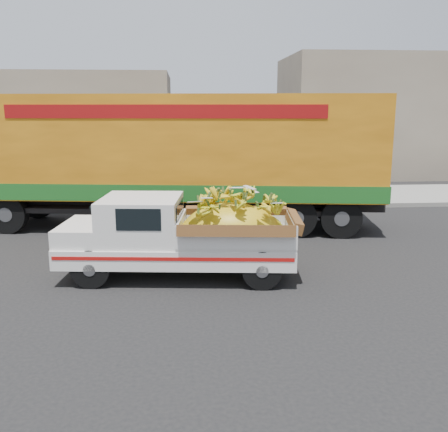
{
  "coord_description": "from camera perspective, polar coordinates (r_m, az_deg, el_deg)",
  "views": [
    {
      "loc": [
        1.66,
        -9.53,
        3.43
      ],
      "look_at": [
        2.5,
        0.93,
        1.16
      ],
      "focal_mm": 40.0,
      "sensor_mm": 36.0,
      "label": 1
    }
  ],
  "objects": [
    {
      "name": "ground",
      "position": [
        10.26,
        -13.75,
        -7.68
      ],
      "size": [
        100.0,
        100.0,
        0.0
      ],
      "primitive_type": "plane",
      "color": "black",
      "rests_on": "ground"
    },
    {
      "name": "sidewalk",
      "position": [
        19.34,
        -9.44,
        2.04
      ],
      "size": [
        60.0,
        4.0,
        0.14
      ],
      "primitive_type": "cube",
      "color": "gray",
      "rests_on": "ground"
    },
    {
      "name": "pickup_truck",
      "position": [
        10.26,
        -3.27,
        -2.11
      ],
      "size": [
        4.9,
        2.21,
        1.66
      ],
      "rotation": [
        0.0,
        0.0,
        -0.1
      ],
      "color": "black",
      "rests_on": "ground"
    },
    {
      "name": "curb",
      "position": [
        17.28,
        -10.01,
        0.84
      ],
      "size": [
        60.0,
        0.25,
        0.15
      ],
      "primitive_type": "cube",
      "color": "gray",
      "rests_on": "ground"
    },
    {
      "name": "building_right",
      "position": [
        28.67,
        21.29,
        10.54
      ],
      "size": [
        14.0,
        6.0,
        6.0
      ],
      "primitive_type": "cube",
      "color": "gray",
      "rests_on": "ground"
    },
    {
      "name": "semi_trailer",
      "position": [
        14.48,
        -5.84,
        6.97
      ],
      "size": [
        12.05,
        4.1,
        3.8
      ],
      "rotation": [
        0.0,
        0.0,
        -0.14
      ],
      "color": "black",
      "rests_on": "ground"
    }
  ]
}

